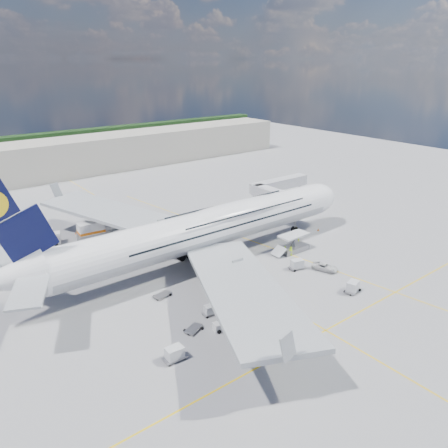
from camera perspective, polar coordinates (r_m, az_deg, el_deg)
ground at (r=79.65m, az=1.97°, el=-7.26°), size 300.00×300.00×0.00m
taxi_line_main at (r=79.64m, az=1.97°, el=-7.26°), size 0.25×220.00×0.01m
taxi_line_cross at (r=67.76m, az=13.15°, el=-13.36°), size 120.00×0.25×0.01m
taxi_line_diag at (r=94.78m, az=4.62°, el=-2.55°), size 14.16×99.06×0.01m
airliner at (r=84.12m, az=-2.19°, el=-0.54°), size 77.26×79.15×23.71m
jet_bridge at (r=110.26m, az=6.99°, el=4.51°), size 18.80×12.10×8.50m
cargo_loader at (r=91.53m, az=8.94°, el=-2.77°), size 8.53×3.20×3.67m
terminal at (r=158.67m, az=-20.73°, el=8.01°), size 180.00×16.00×12.00m
tree_line at (r=214.35m, az=-14.23°, el=11.17°), size 160.00×6.00×8.00m
dolly_row_a at (r=60.33m, az=-6.48°, el=-16.44°), size 3.15×1.76×1.96m
dolly_row_b at (r=65.98m, az=-4.01°, el=-13.48°), size 3.30×2.58×0.43m
dolly_row_c at (r=69.17m, az=-1.75°, el=-11.12°), size 2.78×1.76×1.64m
dolly_back at (r=74.85m, az=-8.06°, el=-9.15°), size 3.29×2.24×0.44m
dolly_nose_far at (r=78.30m, az=16.48°, el=-7.83°), size 3.49×2.52×1.98m
dolly_nose_near at (r=84.04m, az=9.53°, el=-5.19°), size 3.36×2.36×1.93m
baggage_tug at (r=65.82m, az=-0.23°, el=-13.08°), size 2.90×1.68×1.71m
catering_truck_inner at (r=99.15m, az=-16.56°, el=-0.99°), size 7.70×3.32×4.51m
catering_truck_outer at (r=100.55m, az=-22.24°, el=-1.70°), size 6.36×3.86×3.54m
service_van at (r=84.80m, az=13.04°, el=-5.49°), size 3.82×5.36×1.36m
crew_nose at (r=94.33m, az=9.71°, el=-2.36°), size 0.74×0.66×1.71m
crew_loader at (r=89.76m, az=8.01°, el=-3.44°), size 1.13×1.13×1.85m
crew_wing at (r=69.96m, az=2.04°, el=-10.64°), size 0.58×1.17×1.92m
crew_van at (r=89.42m, az=8.70°, el=-3.53°), size 0.85×1.09×1.97m
crew_tug at (r=69.66m, az=6.73°, el=-11.02°), size 1.29×1.02×1.76m
cone_nose at (r=103.55m, az=12.21°, el=-0.73°), size 0.49×0.49×0.62m
cone_wing_left_inner at (r=95.00m, az=-12.99°, el=-2.81°), size 0.46×0.46×0.59m
cone_wing_left_outer at (r=104.95m, az=-18.79°, el=-1.15°), size 0.38×0.38×0.48m
cone_wing_right_inner at (r=80.00m, az=1.33°, el=-6.88°), size 0.49×0.49×0.62m
cone_wing_right_outer at (r=64.01m, az=4.89°, el=-14.81°), size 0.39×0.39×0.50m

